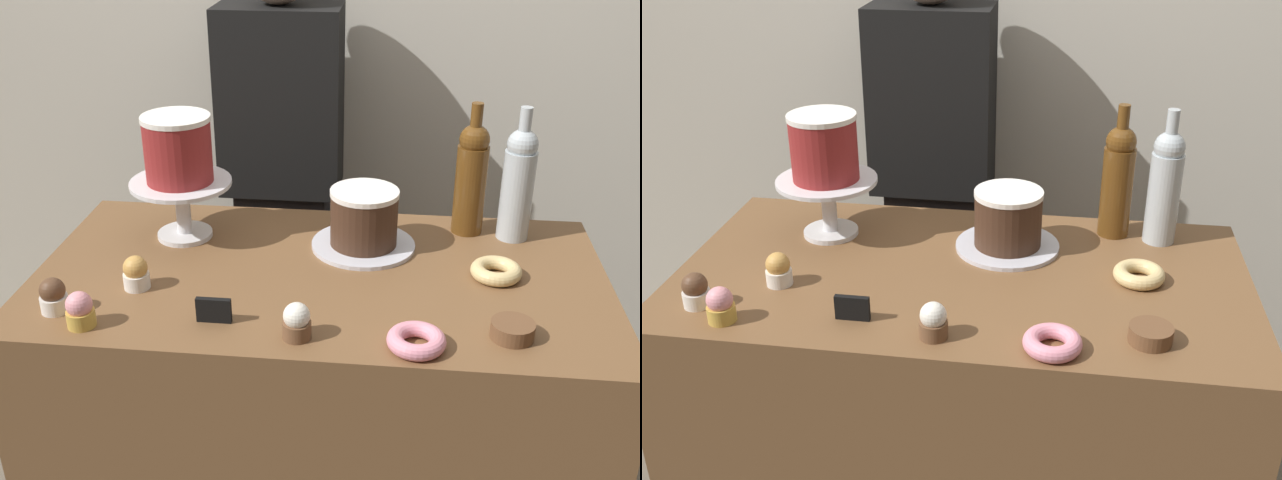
% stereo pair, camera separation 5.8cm
% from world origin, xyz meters
% --- Properties ---
extents(back_wall, '(6.00, 0.05, 2.60)m').
position_xyz_m(back_wall, '(0.00, 0.91, 1.30)').
color(back_wall, beige).
rests_on(back_wall, ground_plane).
extents(display_counter, '(1.27, 0.68, 0.93)m').
position_xyz_m(display_counter, '(0.00, 0.00, 0.47)').
color(display_counter, brown).
rests_on(display_counter, ground_plane).
extents(cake_stand_pedestal, '(0.24, 0.24, 0.15)m').
position_xyz_m(cake_stand_pedestal, '(-0.35, 0.15, 1.03)').
color(cake_stand_pedestal, silver).
rests_on(cake_stand_pedestal, display_counter).
extents(white_layer_cake, '(0.16, 0.16, 0.16)m').
position_xyz_m(white_layer_cake, '(-0.35, 0.15, 1.16)').
color(white_layer_cake, maroon).
rests_on(white_layer_cake, cake_stand_pedestal).
extents(silver_serving_platter, '(0.25, 0.25, 0.01)m').
position_xyz_m(silver_serving_platter, '(0.09, 0.14, 0.94)').
color(silver_serving_platter, silver).
rests_on(silver_serving_platter, display_counter).
extents(chocolate_round_cake, '(0.16, 0.16, 0.13)m').
position_xyz_m(chocolate_round_cake, '(0.09, 0.14, 1.01)').
color(chocolate_round_cake, '#3D2619').
rests_on(chocolate_round_cake, silver_serving_platter).
extents(wine_bottle_amber, '(0.08, 0.08, 0.33)m').
position_xyz_m(wine_bottle_amber, '(0.34, 0.25, 1.08)').
color(wine_bottle_amber, '#5B3814').
rests_on(wine_bottle_amber, display_counter).
extents(wine_bottle_clear, '(0.08, 0.08, 0.33)m').
position_xyz_m(wine_bottle_clear, '(0.45, 0.23, 1.08)').
color(wine_bottle_clear, '#B2BCC1').
rests_on(wine_bottle_clear, display_counter).
extents(cupcake_caramel, '(0.06, 0.06, 0.07)m').
position_xyz_m(cupcake_caramel, '(-0.38, -0.11, 0.97)').
color(cupcake_caramel, white).
rests_on(cupcake_caramel, display_counter).
extents(cupcake_chocolate, '(0.06, 0.06, 0.07)m').
position_xyz_m(cupcake_chocolate, '(-0.52, -0.22, 0.97)').
color(cupcake_chocolate, white).
rests_on(cupcake_chocolate, display_counter).
extents(cupcake_strawberry, '(0.06, 0.06, 0.07)m').
position_xyz_m(cupcake_strawberry, '(-0.44, -0.27, 0.97)').
color(cupcake_strawberry, gold).
rests_on(cupcake_strawberry, display_counter).
extents(cupcake_vanilla, '(0.06, 0.06, 0.07)m').
position_xyz_m(cupcake_vanilla, '(-0.02, -0.26, 0.97)').
color(cupcake_vanilla, brown).
rests_on(cupcake_vanilla, display_counter).
extents(donut_pink, '(0.11, 0.11, 0.03)m').
position_xyz_m(donut_pink, '(0.21, -0.27, 0.95)').
color(donut_pink, pink).
rests_on(donut_pink, display_counter).
extents(donut_glazed, '(0.11, 0.11, 0.03)m').
position_xyz_m(donut_glazed, '(0.39, 0.02, 0.95)').
color(donut_glazed, '#E0C17F').
rests_on(donut_glazed, display_counter).
extents(cookie_stack, '(0.08, 0.08, 0.03)m').
position_xyz_m(cookie_stack, '(0.39, -0.22, 0.95)').
color(cookie_stack, brown).
rests_on(cookie_stack, display_counter).
extents(price_sign_chalkboard, '(0.07, 0.01, 0.05)m').
position_xyz_m(price_sign_chalkboard, '(-0.19, -0.23, 0.96)').
color(price_sign_chalkboard, black).
rests_on(price_sign_chalkboard, display_counter).
extents(barista_figure, '(0.36, 0.22, 1.60)m').
position_xyz_m(barista_figure, '(-0.19, 0.69, 0.84)').
color(barista_figure, black).
rests_on(barista_figure, ground_plane).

